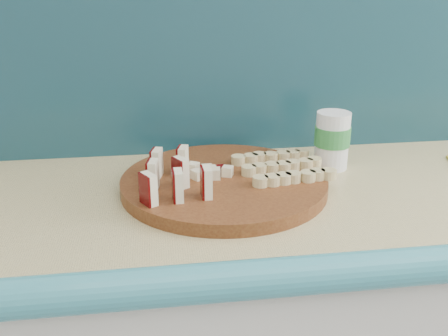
% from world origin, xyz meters
% --- Properties ---
extents(backsplash, '(2.20, 0.02, 0.50)m').
position_xyz_m(backsplash, '(0.10, 1.79, 1.16)').
color(backsplash, teal).
rests_on(backsplash, kitchen_counter).
extents(cutting_board, '(0.49, 0.49, 0.03)m').
position_xyz_m(cutting_board, '(-0.43, 1.54, 0.92)').
color(cutting_board, '#49200F').
rests_on(cutting_board, kitchen_counter).
extents(apple_wedges, '(0.13, 0.18, 0.06)m').
position_xyz_m(apple_wedges, '(-0.54, 1.49, 0.97)').
color(apple_wedges, '#F9EEC7').
rests_on(apple_wedges, cutting_board).
extents(apple_chunks, '(0.06, 0.07, 0.02)m').
position_xyz_m(apple_chunks, '(-0.46, 1.53, 0.95)').
color(apple_chunks, beige).
rests_on(apple_chunks, cutting_board).
extents(banana_slices, '(0.20, 0.18, 0.02)m').
position_xyz_m(banana_slices, '(-0.30, 1.56, 0.95)').
color(banana_slices, '#CCB87C').
rests_on(banana_slices, cutting_board).
extents(canister, '(0.08, 0.08, 0.13)m').
position_xyz_m(canister, '(-0.17, 1.63, 0.98)').
color(canister, white).
rests_on(canister, kitchen_counter).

